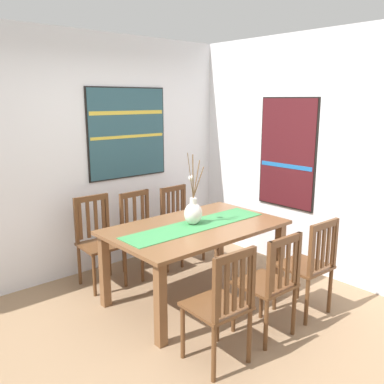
{
  "coord_description": "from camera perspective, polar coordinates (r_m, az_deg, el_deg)",
  "views": [
    {
      "loc": [
        -2.23,
        -2.41,
        1.97
      ],
      "look_at": [
        0.37,
        0.54,
        1.09
      ],
      "focal_mm": 38.5,
      "sensor_mm": 36.0,
      "label": 1
    }
  ],
  "objects": [
    {
      "name": "ground_plane",
      "position": [
        3.84,
        1.29,
        -18.45
      ],
      "size": [
        6.4,
        6.4,
        0.03
      ],
      "primitive_type": "cube",
      "color": "#8E7051"
    },
    {
      "name": "chair_2",
      "position": [
        4.81,
        -6.93,
        -5.41
      ],
      "size": [
        0.43,
        0.43,
        0.93
      ],
      "color": "brown",
      "rests_on": "ground_plane"
    },
    {
      "name": "centerpiece_vase",
      "position": [
        4.06,
        0.16,
        -2.74
      ],
      "size": [
        0.22,
        0.16,
        0.73
      ],
      "color": "silver",
      "rests_on": "dining_table"
    },
    {
      "name": "chair_0",
      "position": [
        5.15,
        -1.66,
        -4.02
      ],
      "size": [
        0.43,
        0.43,
        0.91
      ],
      "color": "brown",
      "rests_on": "ground_plane"
    },
    {
      "name": "painting_on_back_wall",
      "position": [
        5.0,
        -8.94,
        8.08
      ],
      "size": [
        1.06,
        0.05,
        1.07
      ],
      "color": "black"
    },
    {
      "name": "table_runner",
      "position": [
        4.06,
        0.53,
        -4.63
      ],
      "size": [
        1.58,
        0.36,
        0.01
      ],
      "primitive_type": "cube",
      "color": "#388447",
      "rests_on": "dining_table"
    },
    {
      "name": "painting_on_side_wall",
      "position": [
        4.98,
        13.09,
        5.24
      ],
      "size": [
        0.05,
        0.78,
        1.29
      ],
      "color": "black"
    },
    {
      "name": "chair_3",
      "position": [
        3.15,
        4.17,
        -15.2
      ],
      "size": [
        0.44,
        0.44,
        0.94
      ],
      "color": "brown",
      "rests_on": "ground_plane"
    },
    {
      "name": "chair_1",
      "position": [
        3.56,
        10.77,
        -12.24
      ],
      "size": [
        0.43,
        0.43,
        0.92
      ],
      "color": "brown",
      "rests_on": "ground_plane"
    },
    {
      "name": "chair_5",
      "position": [
        3.98,
        15.98,
        -9.58
      ],
      "size": [
        0.44,
        0.44,
        0.93
      ],
      "color": "brown",
      "rests_on": "ground_plane"
    },
    {
      "name": "chair_4",
      "position": [
        4.56,
        -12.85,
        -6.47
      ],
      "size": [
        0.44,
        0.44,
        0.96
      ],
      "color": "brown",
      "rests_on": "ground_plane"
    },
    {
      "name": "wall_back",
      "position": [
        4.86,
        -13.71,
        4.99
      ],
      "size": [
        6.4,
        0.12,
        2.7
      ],
      "primitive_type": "cube",
      "color": "silver",
      "rests_on": "ground_plane"
    },
    {
      "name": "dining_table",
      "position": [
        4.09,
        0.53,
        -6.05
      ],
      "size": [
        1.72,
        1.05,
        0.76
      ],
      "color": "brown",
      "rests_on": "ground_plane"
    },
    {
      "name": "wall_side",
      "position": [
        4.79,
        18.02,
        4.63
      ],
      "size": [
        0.12,
        6.4,
        2.7
      ],
      "primitive_type": "cube",
      "color": "silver",
      "rests_on": "ground_plane"
    }
  ]
}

